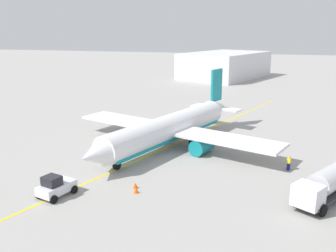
{
  "coord_description": "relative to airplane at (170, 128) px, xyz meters",
  "views": [
    {
      "loc": [
        46.78,
        13.18,
        15.84
      ],
      "look_at": [
        0.0,
        0.0,
        3.0
      ],
      "focal_mm": 39.59,
      "sensor_mm": 36.0,
      "label": 1
    }
  ],
  "objects": [
    {
      "name": "airplane",
      "position": [
        0.0,
        0.0,
        0.0
      ],
      "size": [
        31.46,
        30.91,
        9.5
      ],
      "color": "white",
      "rests_on": "ground"
    },
    {
      "name": "distant_hangar",
      "position": [
        -76.45,
        -2.31,
        1.54
      ],
      "size": [
        35.62,
        29.01,
        8.24
      ],
      "color": "silver",
      "rests_on": "ground"
    },
    {
      "name": "taxi_line_marking",
      "position": [
        0.49,
        -0.17,
        -2.57
      ],
      "size": [
        77.85,
        27.69,
        0.01
      ],
      "primitive_type": "cube",
      "rotation": [
        0.0,
        0.0,
        -0.34
      ],
      "color": "yellow",
      "rests_on": "ground"
    },
    {
      "name": "ground_plane",
      "position": [
        0.49,
        -0.17,
        -2.57
      ],
      "size": [
        400.0,
        400.0,
        0.0
      ],
      "primitive_type": "plane",
      "color": "#9E9B96"
    },
    {
      "name": "refueling_worker",
      "position": [
        4.95,
        15.53,
        -1.75
      ],
      "size": [
        0.6,
        0.5,
        1.71
      ],
      "color": "navy",
      "rests_on": "ground"
    },
    {
      "name": "safety_cone_nose",
      "position": [
        14.47,
        0.28,
        -2.27
      ],
      "size": [
        0.54,
        0.54,
        0.6
      ],
      "primitive_type": "cone",
      "color": "#F2590F",
      "rests_on": "ground"
    },
    {
      "name": "safety_cone_wingtip",
      "position": [
        15.53,
        0.75,
        -2.27
      ],
      "size": [
        0.55,
        0.55,
        0.62
      ],
      "primitive_type": "cone",
      "color": "#F2590F",
      "rests_on": "ground"
    },
    {
      "name": "fuel_tanker",
      "position": [
        11.51,
        19.06,
        -0.84
      ],
      "size": [
        10.62,
        7.84,
        3.15
      ],
      "color": "#2D2D33",
      "rests_on": "ground"
    },
    {
      "name": "pushback_tug",
      "position": [
        18.33,
        -6.48,
        -1.57
      ],
      "size": [
        4.01,
        3.14,
        2.2
      ],
      "color": "silver",
      "rests_on": "ground"
    }
  ]
}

